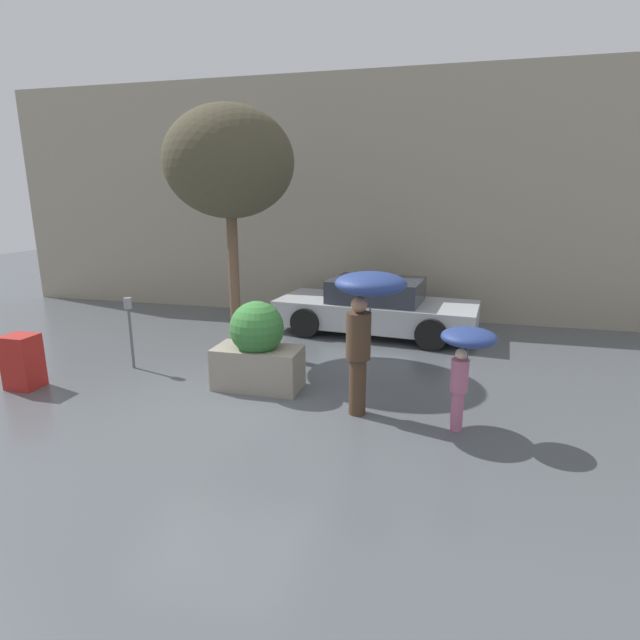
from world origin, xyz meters
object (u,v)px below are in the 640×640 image
(planter_box, at_px, (258,348))
(person_child, at_px, (466,351))
(person_adult, at_px, (367,306))
(newspaper_box, at_px, (23,362))
(street_tree, at_px, (229,163))
(parking_meter, at_px, (129,318))
(parked_car_near, at_px, (376,308))

(planter_box, relative_size, person_child, 1.01)
(person_adult, xyz_separation_m, newspaper_box, (-5.63, -0.40, -1.17))
(person_child, bearing_deg, planter_box, -151.77)
(person_child, relative_size, newspaper_box, 1.62)
(person_child, bearing_deg, street_tree, -168.18)
(planter_box, distance_m, parking_meter, 2.63)
(parked_car_near, distance_m, parking_meter, 5.33)
(planter_box, distance_m, person_child, 3.36)
(person_child, height_order, parking_meter, person_child)
(person_child, xyz_separation_m, street_tree, (-4.40, 2.62, 2.54))
(planter_box, bearing_deg, person_child, -14.35)
(parking_meter, relative_size, newspaper_box, 1.47)
(person_child, distance_m, parking_meter, 5.93)
(street_tree, bearing_deg, parked_car_near, 38.73)
(parking_meter, bearing_deg, street_tree, 45.88)
(planter_box, height_order, newspaper_box, planter_box)
(parked_car_near, bearing_deg, person_adult, -168.00)
(person_adult, xyz_separation_m, street_tree, (-3.04, 2.35, 2.07))
(planter_box, height_order, street_tree, street_tree)
(person_adult, relative_size, newspaper_box, 2.32)
(planter_box, xyz_separation_m, newspaper_box, (-3.76, -0.96, -0.23))
(person_child, relative_size, parked_car_near, 0.31)
(planter_box, bearing_deg, street_tree, 123.14)
(planter_box, xyz_separation_m, parking_meter, (-2.59, 0.33, 0.27))
(person_adult, relative_size, street_tree, 0.44)
(street_tree, height_order, parking_meter, street_tree)
(person_adult, xyz_separation_m, person_child, (1.36, -0.27, -0.47))
(street_tree, relative_size, newspaper_box, 5.28)
(person_child, xyz_separation_m, parking_meter, (-5.82, 1.15, -0.20))
(street_tree, bearing_deg, planter_box, -56.86)
(planter_box, height_order, parked_car_near, planter_box)
(street_tree, relative_size, parking_meter, 3.59)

